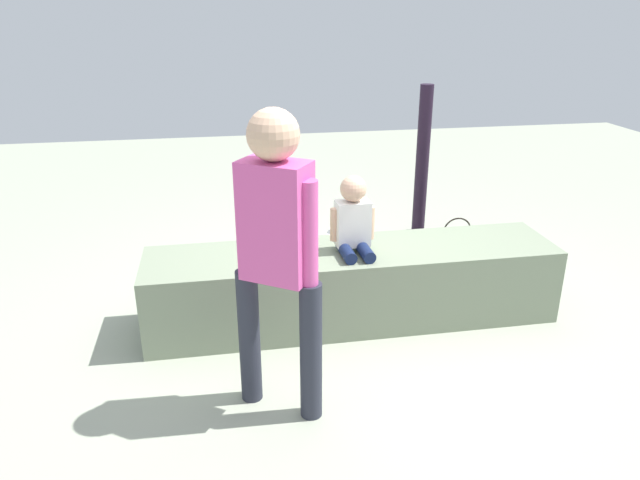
# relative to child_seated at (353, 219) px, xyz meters

# --- Properties ---
(ground_plane) EXTENTS (12.00, 12.00, 0.00)m
(ground_plane) POSITION_rel_child_seated_xyz_m (0.01, 0.02, -0.70)
(ground_plane) COLOR #9AA08C
(concrete_ledge) EXTENTS (2.61, 0.58, 0.49)m
(concrete_ledge) POSITION_rel_child_seated_xyz_m (0.01, 0.02, -0.46)
(concrete_ledge) COLOR gray
(concrete_ledge) RESTS_ON ground_plane
(child_seated) EXTENTS (0.28, 0.32, 0.48)m
(child_seated) POSITION_rel_child_seated_xyz_m (0.00, 0.00, 0.00)
(child_seated) COLOR #121E44
(child_seated) RESTS_ON concrete_ledge
(adult_standing) EXTENTS (0.39, 0.33, 1.53)m
(adult_standing) POSITION_rel_child_seated_xyz_m (-0.55, -0.81, 0.22)
(adult_standing) COLOR #262835
(adult_standing) RESTS_ON ground_plane
(cake_plate) EXTENTS (0.22, 0.22, 0.07)m
(cake_plate) POSITION_rel_child_seated_xyz_m (-0.33, 0.05, -0.19)
(cake_plate) COLOR yellow
(cake_plate) RESTS_ON concrete_ledge
(gift_bag) EXTENTS (0.21, 0.08, 0.32)m
(gift_bag) POSITION_rel_child_seated_xyz_m (-0.36, 1.11, -0.56)
(gift_bag) COLOR #B259BF
(gift_bag) RESTS_ON ground_plane
(railing_post) EXTENTS (0.36, 0.36, 1.34)m
(railing_post) POSITION_rel_child_seated_xyz_m (0.89, 1.26, -0.18)
(railing_post) COLOR black
(railing_post) RESTS_ON ground_plane
(water_bottle_near_gift) EXTENTS (0.06, 0.06, 0.19)m
(water_bottle_near_gift) POSITION_rel_child_seated_xyz_m (0.69, 0.73, -0.62)
(water_bottle_near_gift) COLOR silver
(water_bottle_near_gift) RESTS_ON ground_plane
(water_bottle_far_side) EXTENTS (0.06, 0.06, 0.21)m
(water_bottle_far_side) POSITION_rel_child_seated_xyz_m (-0.31, 0.46, -0.61)
(water_bottle_far_side) COLOR silver
(water_bottle_far_side) RESTS_ON ground_plane
(party_cup_red) EXTENTS (0.08, 0.08, 0.11)m
(party_cup_red) POSITION_rel_child_seated_xyz_m (-1.01, 1.03, -0.65)
(party_cup_red) COLOR red
(party_cup_red) RESTS_ON ground_plane
(cake_box_white) EXTENTS (0.38, 0.42, 0.12)m
(cake_box_white) POSITION_rel_child_seated_xyz_m (0.21, 1.21, -0.64)
(cake_box_white) COLOR white
(cake_box_white) RESTS_ON ground_plane
(handbag_black_leather) EXTENTS (0.32, 0.11, 0.37)m
(handbag_black_leather) POSITION_rel_child_seated_xyz_m (1.04, 0.77, -0.57)
(handbag_black_leather) COLOR black
(handbag_black_leather) RESTS_ON ground_plane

